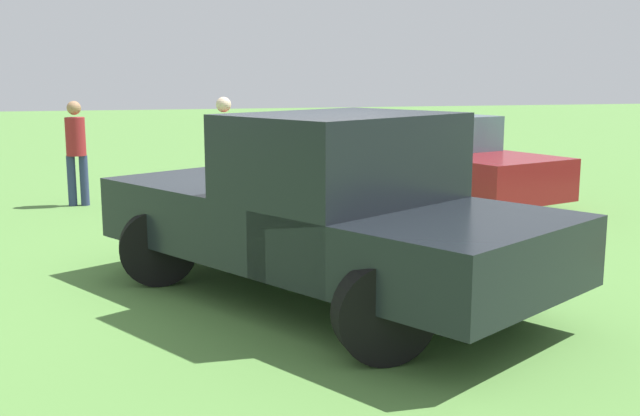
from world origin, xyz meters
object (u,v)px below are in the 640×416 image
object	(u,v)px
pickup_truck	(329,205)
sedan_near	(435,160)
person_visitor	(76,147)
person_bystander	(224,147)

from	to	relation	value
pickup_truck	sedan_near	bearing A→B (deg)	-62.48
person_visitor	person_bystander	bearing A→B (deg)	67.05
pickup_truck	sedan_near	world-z (taller)	pickup_truck
sedan_near	person_bystander	distance (m)	3.87
pickup_truck	sedan_near	distance (m)	6.57
sedan_near	person_bystander	bearing A→B (deg)	-100.22
pickup_truck	person_bystander	bearing A→B (deg)	-26.67
pickup_truck	person_visitor	world-z (taller)	pickup_truck
sedan_near	person_visitor	distance (m)	6.16
sedan_near	pickup_truck	bearing A→B (deg)	-50.26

